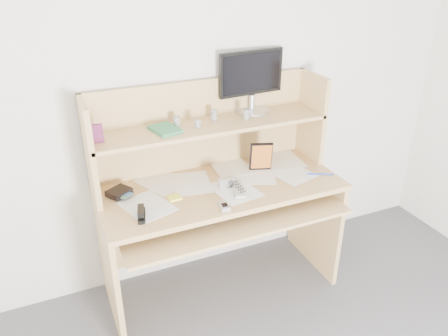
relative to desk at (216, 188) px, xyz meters
name	(u,v)px	position (x,y,z in m)	size (l,w,h in m)	color
back_wall	(200,87)	(0.00, 0.24, 0.56)	(3.60, 0.04, 2.50)	white
desk	(216,188)	(0.00, 0.00, 0.00)	(1.40, 0.70, 1.30)	#DAB870
paper_clutter	(221,185)	(0.00, -0.08, 0.06)	(1.32, 0.54, 0.01)	white
keyboard	(230,207)	(0.01, -0.19, -0.03)	(0.51, 0.19, 0.03)	black
tv_remote	(238,189)	(0.06, -0.18, 0.07)	(0.05, 0.19, 0.02)	#ABACA6
flip_phone	(224,205)	(-0.08, -0.31, 0.07)	(0.05, 0.09, 0.02)	silver
stapler	(141,213)	(-0.50, -0.23, 0.08)	(0.04, 0.14, 0.04)	black
wallet	(119,192)	(-0.56, 0.04, 0.08)	(0.12, 0.10, 0.03)	black
sticky_note_pad	(174,197)	(-0.29, -0.11, 0.06)	(0.07, 0.07, 0.01)	#FCFB42
digital_camera	(226,182)	(0.02, -0.11, 0.09)	(0.09, 0.03, 0.05)	#B9BABC
game_case	(261,156)	(0.29, -0.01, 0.16)	(0.14, 0.02, 0.19)	black
blue_pen	(320,174)	(0.60, -0.20, 0.07)	(0.01, 0.01, 0.16)	#1638AC
card_box	(96,133)	(-0.64, 0.05, 0.44)	(0.07, 0.02, 0.10)	maroon
shelf_book	(165,129)	(-0.27, 0.06, 0.40)	(0.13, 0.18, 0.02)	#2F7646
chip_stack_a	(177,121)	(-0.19, 0.11, 0.41)	(0.04, 0.04, 0.06)	black
chip_stack_b	(246,114)	(0.22, 0.05, 0.42)	(0.04, 0.04, 0.06)	white
chip_stack_c	(198,124)	(-0.09, 0.04, 0.41)	(0.04, 0.04, 0.05)	black
chip_stack_d	(214,115)	(0.04, 0.11, 0.42)	(0.04, 0.04, 0.06)	white
monitor	(251,79)	(0.31, 0.19, 0.58)	(0.43, 0.21, 0.37)	#B9B9BE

